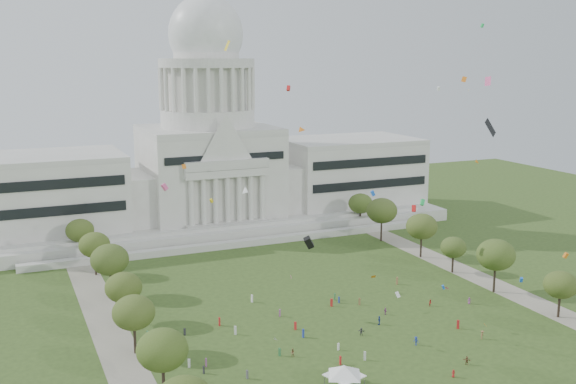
% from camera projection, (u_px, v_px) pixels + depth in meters
% --- Properties ---
extents(ground, '(400.00, 400.00, 0.00)m').
position_uv_depth(ground, '(377.00, 349.00, 135.39)').
color(ground, '#34491D').
rests_on(ground, ground).
extents(capitol, '(160.00, 64.50, 91.30)m').
position_uv_depth(capitol, '(209.00, 162.00, 233.23)').
color(capitol, '#B8B5AC').
rests_on(capitol, ground).
extents(path_left, '(8.00, 160.00, 0.04)m').
position_uv_depth(path_left, '(110.00, 332.00, 143.58)').
color(path_left, gray).
rests_on(path_left, ground).
extents(path_right, '(8.00, 160.00, 0.04)m').
position_uv_depth(path_right, '(473.00, 275.00, 181.16)').
color(path_right, gray).
rests_on(path_right, ground).
extents(row_tree_l_1, '(8.86, 8.86, 12.59)m').
position_uv_depth(row_tree_l_1, '(162.00, 350.00, 113.73)').
color(row_tree_l_1, black).
rests_on(row_tree_l_1, ground).
extents(row_tree_r_1, '(7.58, 7.58, 10.78)m').
position_uv_depth(row_tree_r_1, '(561.00, 285.00, 150.42)').
color(row_tree_r_1, black).
rests_on(row_tree_r_1, ground).
extents(row_tree_l_2, '(8.42, 8.42, 11.97)m').
position_uv_depth(row_tree_l_2, '(134.00, 313.00, 131.67)').
color(row_tree_l_2, black).
rests_on(row_tree_l_2, ground).
extents(row_tree_r_2, '(9.55, 9.55, 13.58)m').
position_uv_depth(row_tree_r_2, '(496.00, 255.00, 166.48)').
color(row_tree_r_2, black).
rests_on(row_tree_r_2, ground).
extents(row_tree_l_3, '(8.12, 8.12, 11.55)m').
position_uv_depth(row_tree_l_3, '(123.00, 287.00, 147.04)').
color(row_tree_l_3, black).
rests_on(row_tree_l_3, ground).
extents(row_tree_r_3, '(7.01, 7.01, 9.98)m').
position_uv_depth(row_tree_r_3, '(453.00, 247.00, 182.41)').
color(row_tree_r_3, black).
rests_on(row_tree_r_3, ground).
extents(row_tree_l_4, '(9.29, 9.29, 13.21)m').
position_uv_depth(row_tree_l_4, '(110.00, 260.00, 163.46)').
color(row_tree_l_4, black).
rests_on(row_tree_l_4, ground).
extents(row_tree_r_4, '(9.19, 9.19, 13.06)m').
position_uv_depth(row_tree_r_4, '(422.00, 226.00, 196.11)').
color(row_tree_r_4, black).
rests_on(row_tree_r_4, ground).
extents(row_tree_l_5, '(8.33, 8.33, 11.85)m').
position_uv_depth(row_tree_l_5, '(94.00, 245.00, 179.93)').
color(row_tree_l_5, black).
rests_on(row_tree_l_5, ground).
extents(row_tree_r_5, '(9.82, 9.82, 13.96)m').
position_uv_depth(row_tree_r_5, '(382.00, 211.00, 213.61)').
color(row_tree_r_5, black).
rests_on(row_tree_r_5, ground).
extents(row_tree_l_6, '(8.19, 8.19, 11.64)m').
position_uv_depth(row_tree_l_6, '(80.00, 230.00, 195.61)').
color(row_tree_l_6, black).
rests_on(row_tree_l_6, ground).
extents(row_tree_r_6, '(8.42, 8.42, 11.97)m').
position_uv_depth(row_tree_r_6, '(361.00, 203.00, 230.99)').
color(row_tree_r_6, black).
rests_on(row_tree_r_6, ground).
extents(event_tent, '(9.80, 9.80, 4.36)m').
position_uv_depth(event_tent, '(344.00, 370.00, 118.54)').
color(event_tent, '#4C4C4C').
rests_on(event_tent, ground).
extents(person_0, '(0.94, 0.95, 1.65)m').
position_uv_depth(person_0, '(469.00, 301.00, 160.01)').
color(person_0, '#994C8C').
rests_on(person_0, ground).
extents(person_2, '(0.89, 0.91, 1.62)m').
position_uv_depth(person_2, '(431.00, 303.00, 158.58)').
color(person_2, '#B21E1E').
rests_on(person_2, ground).
extents(person_3, '(1.13, 1.36, 1.87)m').
position_uv_depth(person_3, '(416.00, 341.00, 136.84)').
color(person_3, navy).
rests_on(person_3, ground).
extents(person_4, '(0.95, 1.29, 1.97)m').
position_uv_depth(person_4, '(379.00, 320.00, 147.44)').
color(person_4, navy).
rests_on(person_4, ground).
extents(person_5, '(1.53, 1.39, 1.61)m').
position_uv_depth(person_5, '(361.00, 331.00, 141.89)').
color(person_5, '#4C4C51').
rests_on(person_5, ground).
extents(person_6, '(0.74, 0.85, 1.48)m').
position_uv_depth(person_6, '(453.00, 373.00, 123.10)').
color(person_6, '#B21E1E').
rests_on(person_6, ground).
extents(person_7, '(0.69, 0.65, 1.54)m').
position_uv_depth(person_7, '(352.00, 371.00, 124.03)').
color(person_7, silver).
rests_on(person_7, ground).
extents(person_8, '(0.92, 0.84, 1.61)m').
position_uv_depth(person_8, '(293.00, 352.00, 131.76)').
color(person_8, olive).
rests_on(person_8, ground).
extents(person_9, '(1.36, 1.14, 1.87)m').
position_uv_depth(person_9, '(482.00, 335.00, 139.84)').
color(person_9, olive).
rests_on(person_9, ground).
extents(person_10, '(0.59, 1.02, 1.71)m').
position_uv_depth(person_10, '(385.00, 311.00, 153.22)').
color(person_10, '#994C8C').
rests_on(person_10, ground).
extents(person_11, '(1.61, 1.50, 1.70)m').
position_uv_depth(person_11, '(467.00, 360.00, 128.16)').
color(person_11, olive).
rests_on(person_11, ground).
extents(distant_crowd, '(67.05, 38.92, 1.95)m').
position_uv_depth(distant_crowd, '(294.00, 326.00, 144.75)').
color(distant_crowd, '#994C8C').
rests_on(distant_crowd, ground).
extents(kite_swarm, '(96.31, 98.48, 61.21)m').
position_uv_depth(kite_swarm, '(370.00, 205.00, 136.38)').
color(kite_swarm, white).
rests_on(kite_swarm, ground).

